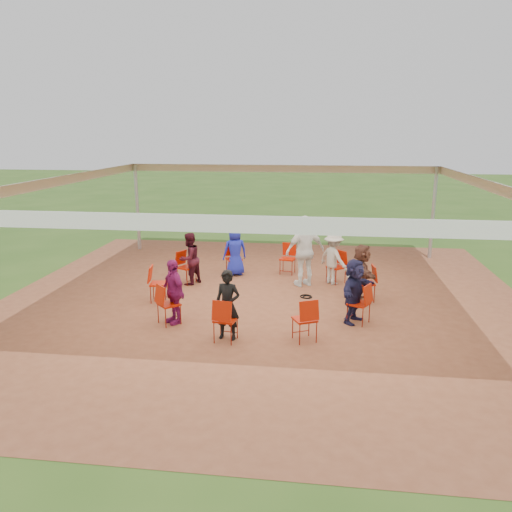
# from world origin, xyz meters

# --- Properties ---
(ground) EXTENTS (80.00, 80.00, 0.00)m
(ground) POSITION_xyz_m (0.00, 0.00, 0.00)
(ground) COLOR #305119
(ground) RESTS_ON ground
(dirt_patch) EXTENTS (13.00, 13.00, 0.00)m
(dirt_patch) POSITION_xyz_m (0.00, 0.00, 0.01)
(dirt_patch) COLOR brown
(dirt_patch) RESTS_ON ground
(tent) EXTENTS (10.33, 10.33, 3.00)m
(tent) POSITION_xyz_m (0.00, 0.00, 2.37)
(tent) COLOR #B2B2B7
(tent) RESTS_ON ground
(chair_0) EXTENTS (0.49, 0.48, 0.90)m
(chair_0) POSITION_xyz_m (2.52, 0.35, 0.45)
(chair_0) COLOR #B51902
(chair_0) RESTS_ON ground
(chair_1) EXTENTS (0.61, 0.61, 0.90)m
(chair_1) POSITION_xyz_m (1.84, 1.77, 0.45)
(chair_1) COLOR #B51902
(chair_1) RESTS_ON ground
(chair_2) EXTENTS (0.49, 0.51, 0.90)m
(chair_2) POSITION_xyz_m (0.45, 2.51, 0.45)
(chair_2) COLOR #B51902
(chair_2) RESTS_ON ground
(chair_3) EXTENTS (0.57, 0.58, 0.90)m
(chair_3) POSITION_xyz_m (-1.11, 2.29, 0.45)
(chair_3) COLOR #B51902
(chair_3) RESTS_ON ground
(chair_4) EXTENTS (0.59, 0.58, 0.90)m
(chair_4) POSITION_xyz_m (-2.25, 1.20, 0.45)
(chair_4) COLOR #B51902
(chair_4) RESTS_ON ground
(chair_5) EXTENTS (0.49, 0.48, 0.90)m
(chair_5) POSITION_xyz_m (-2.52, -0.35, 0.45)
(chair_5) COLOR #B51902
(chair_5) RESTS_ON ground
(chair_6) EXTENTS (0.61, 0.61, 0.90)m
(chair_6) POSITION_xyz_m (-1.84, -1.77, 0.45)
(chair_6) COLOR #B51902
(chair_6) RESTS_ON ground
(chair_7) EXTENTS (0.49, 0.51, 0.90)m
(chair_7) POSITION_xyz_m (-0.45, -2.51, 0.45)
(chair_7) COLOR #B51902
(chair_7) RESTS_ON ground
(chair_8) EXTENTS (0.57, 0.58, 0.90)m
(chair_8) POSITION_xyz_m (1.11, -2.29, 0.45)
(chair_8) COLOR #B51902
(chair_8) RESTS_ON ground
(chair_9) EXTENTS (0.59, 0.58, 0.90)m
(chair_9) POSITION_xyz_m (2.25, -1.20, 0.45)
(chair_9) COLOR #B51902
(chair_9) RESTS_ON ground
(person_seated_0) EXTENTS (0.67, 1.38, 1.43)m
(person_seated_0) POSITION_xyz_m (2.41, 0.33, 0.72)
(person_seated_0) COLOR brown
(person_seated_0) RESTS_ON ground
(person_seated_1) EXTENTS (0.97, 0.98, 1.43)m
(person_seated_1) POSITION_xyz_m (1.75, 1.68, 0.72)
(person_seated_1) COLOR #B9B3A3
(person_seated_1) RESTS_ON ground
(person_seated_2) EXTENTS (0.80, 0.66, 1.43)m
(person_seated_2) POSITION_xyz_m (-1.06, 2.18, 0.72)
(person_seated_2) COLOR #1A25AC
(person_seated_2) RESTS_ON ground
(person_seated_3) EXTENTS (0.68, 0.80, 1.43)m
(person_seated_3) POSITION_xyz_m (-2.14, 1.14, 0.72)
(person_seated_3) COLOR #380E18
(person_seated_3) RESTS_ON ground
(person_seated_4) EXTENTS (0.89, 0.90, 1.43)m
(person_seated_4) POSITION_xyz_m (-1.75, -1.68, 0.72)
(person_seated_4) COLOR #88195E
(person_seated_4) RESTS_ON ground
(person_seated_5) EXTENTS (0.57, 0.43, 1.43)m
(person_seated_5) POSITION_xyz_m (-0.43, -2.39, 0.72)
(person_seated_5) COLOR black
(person_seated_5) RESTS_ON ground
(person_seated_6) EXTENTS (1.06, 1.40, 1.43)m
(person_seated_6) POSITION_xyz_m (2.14, -1.14, 0.72)
(person_seated_6) COLOR #1C1B3C
(person_seated_6) RESTS_ON ground
(standing_person) EXTENTS (1.26, 1.06, 1.92)m
(standing_person) POSITION_xyz_m (0.98, 1.40, 0.97)
(standing_person) COLOR white
(standing_person) RESTS_ON ground
(cable_coil) EXTENTS (0.37, 0.37, 0.03)m
(cable_coil) POSITION_xyz_m (1.07, 0.41, 0.02)
(cable_coil) COLOR black
(cable_coil) RESTS_ON ground
(laptop) EXTENTS (0.32, 0.38, 0.24)m
(laptop) POSITION_xyz_m (2.25, 0.31, 0.68)
(laptop) COLOR #B7B7BC
(laptop) RESTS_ON ground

